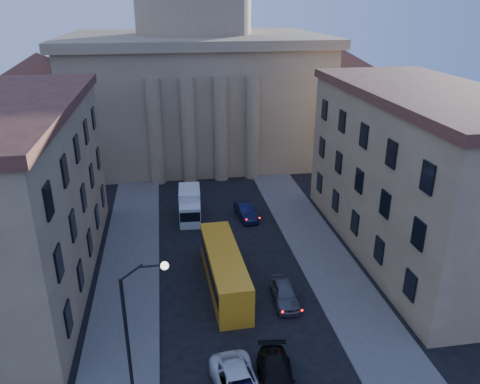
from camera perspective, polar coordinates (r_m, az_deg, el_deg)
The scene contains 11 objects.
sidewalk_left at distance 38.09m, azimuth -13.65°, elevation -12.38°, with size 5.00×60.00×0.15m, color #53504C.
sidewalk_right at distance 40.13m, azimuth 11.69°, elevation -10.23°, with size 5.00×60.00×0.15m, color #53504C.
church at distance 69.63m, azimuth -5.44°, elevation 14.42°, with size 68.02×28.76×36.60m.
building_left at distance 39.94m, azimuth -26.48°, elevation -0.55°, with size 11.60×26.60×14.70m.
building_right at distance 43.75m, azimuth 21.11°, elevation 2.21°, with size 11.60×26.60×14.70m.
street_lamp at distance 26.83m, azimuth -12.64°, elevation -15.14°, with size 2.62×0.44×8.83m.
car_right_mid at distance 29.70m, azimuth 4.47°, elevation -21.73°, with size 2.09×5.14×1.49m, color black.
car_right_far at distance 36.48m, azimuth 5.46°, elevation -12.17°, with size 1.79×4.46×1.52m, color #505156.
car_right_distant at distance 49.39m, azimuth 0.71°, elevation -2.33°, with size 1.59×4.56×1.50m, color #0E1333.
city_bus at distance 37.60m, azimuth -1.93°, elevation -9.28°, with size 2.90×11.06×3.09m.
box_truck at distance 49.32m, azimuth -6.14°, elevation -1.63°, with size 2.45×5.62×3.03m.
Camera 1 is at (-4.69, -13.35, 21.38)m, focal length 35.00 mm.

